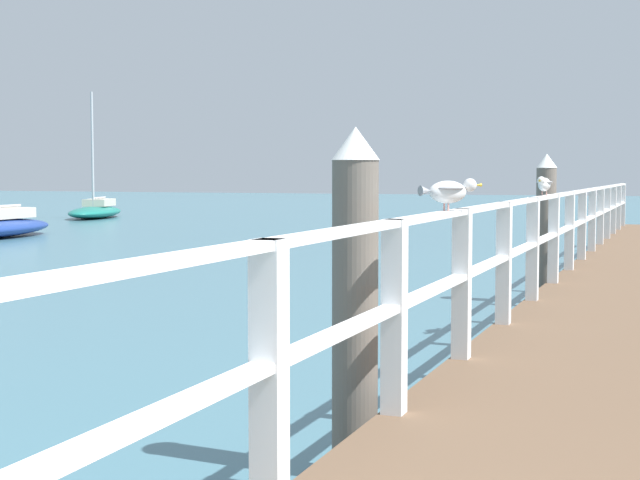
% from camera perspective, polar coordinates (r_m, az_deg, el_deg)
% --- Properties ---
extents(pier_railing, '(0.12, 23.21, 1.07)m').
position_cam_1_polar(pier_railing, '(13.21, 14.96, 1.09)').
color(pier_railing, white).
rests_on(pier_railing, pier_deck).
extents(dock_piling_near, '(0.29, 0.29, 2.14)m').
position_cam_1_polar(dock_piling_near, '(5.67, 2.15, -3.82)').
color(dock_piling_near, '#6B6056').
rests_on(dock_piling_near, ground_plane).
extents(dock_piling_far, '(0.29, 0.29, 2.14)m').
position_cam_1_polar(dock_piling_far, '(13.70, 13.58, 0.70)').
color(dock_piling_far, '#6B6056').
rests_on(dock_piling_far, ground_plane).
extents(seagull_foreground, '(0.36, 0.37, 0.21)m').
position_cam_1_polar(seagull_foreground, '(6.25, 7.84, 3.00)').
color(seagull_foreground, white).
rests_on(seagull_foreground, pier_railing).
extents(seagull_background, '(0.19, 0.48, 0.21)m').
position_cam_1_polar(seagull_background, '(10.69, 13.49, 3.35)').
color(seagull_background, white).
rests_on(seagull_background, pier_railing).
extents(boat_1, '(3.05, 5.03, 5.20)m').
position_cam_1_polar(boat_1, '(40.10, -13.50, 1.76)').
color(boat_1, '#197266').
rests_on(boat_1, ground_plane).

